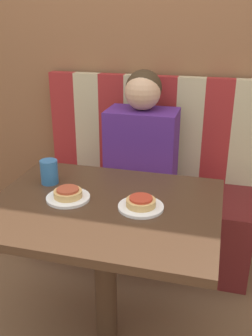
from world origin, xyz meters
The scene contains 11 objects.
ground_plane centered at (0.00, 0.00, 0.00)m, with size 12.00×12.00×0.00m, color brown.
wall_back centered at (0.00, 1.02, 1.30)m, with size 7.00×0.05×2.60m.
booth_seat centered at (0.00, 0.71, 0.22)m, with size 1.30×0.51×0.45m.
booth_backrest centered at (0.00, 0.93, 0.77)m, with size 1.30×0.07×0.63m.
dining_table centered at (0.00, 0.00, 0.61)m, with size 0.94×0.74×0.70m.
person centered at (0.00, 0.71, 0.78)m, with size 0.40×0.25×0.69m.
plate_left centered at (-0.16, 0.00, 0.71)m, with size 0.18×0.18×0.01m.
plate_right centered at (0.16, 0.00, 0.71)m, with size 0.18×0.18×0.01m.
pizza_left centered at (-0.16, 0.00, 0.73)m, with size 0.12×0.12×0.04m.
pizza_right centered at (0.16, 0.00, 0.73)m, with size 0.12×0.12×0.04m.
drinking_cup centered at (-0.30, 0.13, 0.76)m, with size 0.08×0.08×0.11m.
Camera 1 is at (0.44, -1.29, 1.41)m, focal length 40.00 mm.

